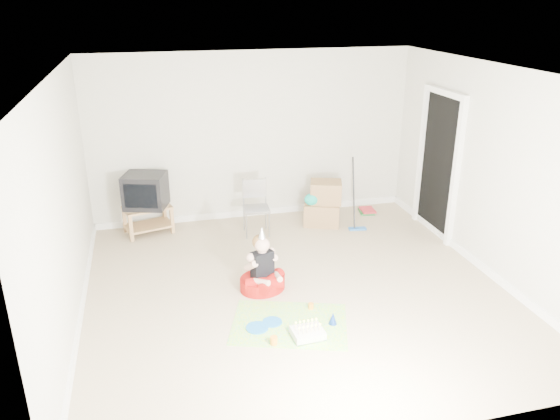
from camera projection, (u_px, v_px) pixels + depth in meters
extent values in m
plane|color=tan|center=(296.00, 289.00, 6.65)|extent=(5.00, 5.00, 0.00)
cube|color=black|center=(439.00, 166.00, 7.92)|extent=(0.02, 0.90, 2.05)
cube|color=#AA7E4D|center=(147.00, 208.00, 8.08)|extent=(0.76, 0.58, 0.03)
cube|color=#AA7E4D|center=(149.00, 225.00, 8.19)|extent=(0.76, 0.58, 0.03)
cube|color=#AA7E4D|center=(131.00, 228.00, 7.87)|extent=(0.06, 0.06, 0.42)
cube|color=#AA7E4D|center=(172.00, 220.00, 8.14)|extent=(0.06, 0.06, 0.42)
cube|color=#AA7E4D|center=(125.00, 220.00, 8.16)|extent=(0.06, 0.06, 0.42)
cube|color=#AA7E4D|center=(164.00, 212.00, 8.44)|extent=(0.06, 0.06, 0.42)
cube|color=black|center=(145.00, 191.00, 7.98)|extent=(0.71, 0.64, 0.50)
cube|color=gray|center=(256.00, 209.00, 8.05)|extent=(0.40, 0.38, 0.03)
cylinder|color=gray|center=(245.00, 209.00, 8.02)|extent=(0.02, 0.02, 0.83)
cylinder|color=gray|center=(267.00, 207.00, 8.07)|extent=(0.02, 0.02, 0.83)
cube|color=#957048|center=(322.00, 213.00, 8.49)|extent=(0.65, 0.58, 0.35)
cube|color=#957048|center=(326.00, 192.00, 8.38)|extent=(0.56, 0.50, 0.33)
ellipsoid|color=#0E9A86|center=(312.00, 199.00, 8.29)|extent=(0.24, 0.17, 0.19)
cube|color=blue|center=(357.00, 229.00, 8.34)|extent=(0.28, 0.13, 0.03)
cylinder|color=black|center=(359.00, 196.00, 8.14)|extent=(0.08, 0.36, 1.04)
cube|color=#22672C|center=(367.00, 212.00, 8.99)|extent=(0.27, 0.33, 0.03)
cube|color=#BB2832|center=(367.00, 210.00, 8.97)|extent=(0.23, 0.30, 0.03)
cylinder|color=#A2130F|center=(263.00, 283.00, 6.64)|extent=(0.73, 0.73, 0.16)
cube|color=black|center=(262.00, 265.00, 6.55)|extent=(0.29, 0.23, 0.35)
sphere|color=#D09F8B|center=(262.00, 245.00, 6.45)|extent=(0.23, 0.23, 0.18)
cone|color=silver|center=(262.00, 233.00, 6.39)|extent=(0.09, 0.09, 0.14)
cube|color=#E83087|center=(289.00, 324.00, 5.95)|extent=(1.46, 1.25, 0.01)
cube|color=silver|center=(308.00, 333.00, 5.71)|extent=(0.34, 0.28, 0.09)
cube|color=green|center=(308.00, 336.00, 5.72)|extent=(0.34, 0.28, 0.01)
cylinder|color=beige|center=(299.00, 332.00, 5.60)|extent=(0.01, 0.01, 0.07)
cylinder|color=beige|center=(303.00, 331.00, 5.61)|extent=(0.01, 0.01, 0.07)
cylinder|color=beige|center=(308.00, 330.00, 5.63)|extent=(0.01, 0.01, 0.07)
cylinder|color=beige|center=(312.00, 329.00, 5.64)|extent=(0.01, 0.01, 0.07)
cylinder|color=beige|center=(316.00, 329.00, 5.65)|extent=(0.01, 0.01, 0.07)
cylinder|color=beige|center=(320.00, 328.00, 5.66)|extent=(0.01, 0.01, 0.07)
cylinder|color=beige|center=(296.00, 326.00, 5.69)|extent=(0.01, 0.01, 0.07)
cylinder|color=beige|center=(300.00, 326.00, 5.70)|extent=(0.01, 0.01, 0.07)
cylinder|color=beige|center=(304.00, 325.00, 5.72)|extent=(0.01, 0.01, 0.07)
cylinder|color=beige|center=(308.00, 324.00, 5.73)|extent=(0.01, 0.01, 0.07)
cylinder|color=beige|center=(312.00, 323.00, 5.74)|extent=(0.01, 0.01, 0.07)
cylinder|color=beige|center=(316.00, 323.00, 5.76)|extent=(0.01, 0.01, 0.07)
cylinder|color=#1666B4|center=(272.00, 322.00, 5.97)|extent=(0.27, 0.27, 0.01)
cylinder|color=#1666B4|center=(257.00, 328.00, 5.86)|extent=(0.33, 0.33, 0.01)
cylinder|color=orange|center=(311.00, 306.00, 6.22)|extent=(0.07, 0.07, 0.07)
cylinder|color=orange|center=(274.00, 341.00, 5.58)|extent=(0.10, 0.10, 0.09)
cone|color=#163B9F|center=(333.00, 318.00, 5.92)|extent=(0.11, 0.11, 0.14)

